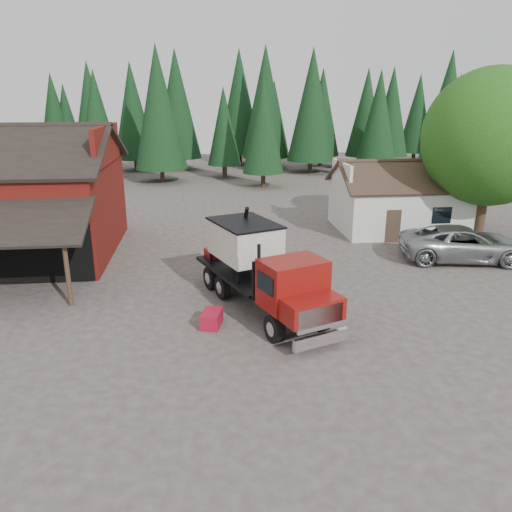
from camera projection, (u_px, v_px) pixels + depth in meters
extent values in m
plane|color=#443B36|center=(204.00, 320.00, 19.80)|extent=(120.00, 120.00, 0.00)
cube|color=#601410|center=(0.00, 211.00, 27.39)|extent=(12.00, 10.00, 5.00)
cube|color=black|center=(7.00, 142.00, 28.68)|extent=(12.80, 5.53, 2.35)
cube|color=#601410|center=(106.00, 144.00, 26.92)|extent=(0.25, 7.00, 2.00)
cylinder|color=#382619|center=(68.00, 275.00, 20.79)|extent=(0.20, 0.20, 2.80)
cube|color=silver|center=(399.00, 207.00, 32.96)|extent=(8.00, 6.00, 3.00)
cube|color=#38281E|center=(411.00, 176.00, 30.85)|extent=(8.60, 3.42, 1.80)
cube|color=#38281E|center=(394.00, 170.00, 33.69)|extent=(8.60, 3.42, 1.80)
cube|color=silver|center=(342.00, 174.00, 31.87)|extent=(0.20, 4.20, 1.50)
cube|color=silver|center=(461.00, 172.00, 32.68)|extent=(0.20, 4.20, 1.50)
cube|color=#38281E|center=(393.00, 226.00, 30.11)|extent=(0.90, 0.06, 2.00)
cube|color=black|center=(442.00, 215.00, 30.23)|extent=(1.20, 0.06, 1.00)
cylinder|color=#382619|center=(481.00, 214.00, 30.50)|extent=(0.60, 0.60, 3.20)
sphere|color=#225413|center=(492.00, 137.00, 29.09)|extent=(8.00, 8.00, 8.00)
sphere|color=#225413|center=(463.00, 157.00, 30.09)|extent=(4.40, 4.40, 4.40)
cylinder|color=#382619|center=(263.00, 179.00, 48.56)|extent=(0.44, 0.44, 1.60)
cone|color=black|center=(263.00, 125.00, 47.00)|extent=(3.96, 3.96, 9.00)
cylinder|color=#382619|center=(439.00, 183.00, 46.39)|extent=(0.44, 0.44, 1.60)
cone|color=black|center=(446.00, 115.00, 44.53)|extent=(4.84, 4.84, 11.00)
cylinder|color=#382619|center=(162.00, 174.00, 51.33)|extent=(0.44, 0.44, 1.60)
cone|color=black|center=(158.00, 108.00, 49.31)|extent=(5.28, 5.28, 12.00)
cylinder|color=black|center=(274.00, 329.00, 17.93)|extent=(0.70, 1.10, 1.05)
cylinder|color=black|center=(321.00, 318.00, 18.82)|extent=(0.70, 1.10, 1.05)
cylinder|color=black|center=(223.00, 287.00, 21.79)|extent=(0.70, 1.10, 1.05)
cylinder|color=black|center=(263.00, 280.00, 22.68)|extent=(0.70, 1.10, 1.05)
cylinder|color=black|center=(211.00, 278.00, 22.92)|extent=(0.70, 1.10, 1.05)
cylinder|color=black|center=(250.00, 271.00, 23.81)|extent=(0.70, 1.10, 1.05)
cube|color=black|center=(259.00, 287.00, 20.83)|extent=(3.99, 8.02, 0.38)
cube|color=silver|center=(321.00, 339.00, 17.13)|extent=(2.10, 0.96, 0.43)
cube|color=silver|center=(320.00, 318.00, 16.97)|extent=(1.72, 0.75, 0.86)
cube|color=maroon|center=(311.00, 308.00, 17.41)|extent=(2.45, 1.94, 0.81)
cube|color=maroon|center=(293.00, 283.00, 18.30)|extent=(2.73, 2.35, 1.77)
cube|color=black|center=(304.00, 282.00, 17.57)|extent=(1.89, 0.81, 0.86)
cylinder|color=black|center=(259.00, 267.00, 18.44)|extent=(0.17, 0.17, 1.72)
cube|color=black|center=(280.00, 276.00, 19.12)|extent=(2.22, 0.96, 1.53)
cube|color=black|center=(245.00, 271.00, 21.88)|extent=(4.29, 6.04, 0.15)
cube|color=silver|center=(245.00, 240.00, 21.45)|extent=(3.20, 3.73, 1.53)
cone|color=silver|center=(245.00, 261.00, 21.74)|extent=(2.72, 2.72, 0.67)
cube|color=black|center=(245.00, 223.00, 21.21)|extent=(3.32, 3.86, 0.08)
cylinder|color=black|center=(243.00, 234.00, 22.86)|extent=(0.41, 2.12, 2.91)
cube|color=maroon|center=(212.00, 253.00, 23.48)|extent=(0.81, 0.92, 0.43)
cylinder|color=silver|center=(308.00, 301.00, 19.66)|extent=(0.85, 1.08, 0.53)
imported|color=#9EA1A5|center=(464.00, 244.00, 26.80)|extent=(7.09, 4.17, 1.85)
cube|color=maroon|center=(212.00, 319.00, 19.25)|extent=(0.95, 1.24, 0.60)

